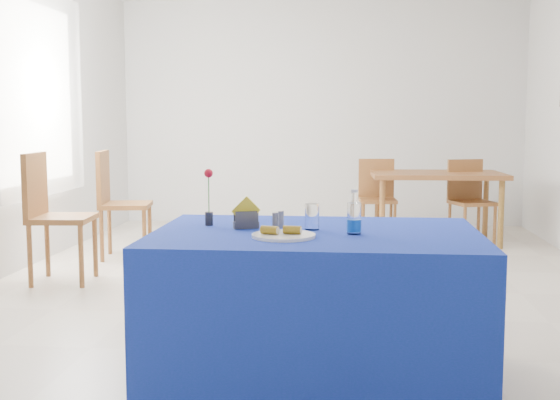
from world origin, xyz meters
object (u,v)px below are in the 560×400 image
object	(u,v)px
chair_win_b	(116,196)
blue_table	(316,306)
plate	(284,236)
oak_table	(437,180)
chair_bg_left	(377,193)
chair_win_a	(50,208)
water_bottle	(354,219)
chair_bg_right	(469,195)

from	to	relation	value
chair_win_b	blue_table	bearing A→B (deg)	-154.63
plate	blue_table	distance (m)	0.46
oak_table	chair_bg_left	size ratio (longest dim) A/B	1.59
oak_table	chair_win_b	xyz separation A→B (m)	(-3.13, -1.17, -0.09)
plate	chair_bg_left	size ratio (longest dim) A/B	0.34
plate	chair_bg_left	bearing A→B (deg)	82.30
chair_win_a	chair_win_b	size ratio (longest dim) A/B	1.03
water_bottle	oak_table	xyz separation A→B (m)	(0.91, 4.22, -0.15)
water_bottle	oak_table	world-z (taller)	water_bottle
water_bottle	chair_win_a	bearing A→B (deg)	140.01
chair_win_a	water_bottle	bearing A→B (deg)	-135.03
chair_bg_left	chair_bg_right	bearing A→B (deg)	-14.12
blue_table	chair_win_a	bearing A→B (deg)	138.60
blue_table	oak_table	size ratio (longest dim) A/B	1.14
plate	chair_bg_right	bearing A→B (deg)	70.10
chair_bg_left	chair_win_a	distance (m)	3.60
blue_table	chair_win_b	world-z (taller)	chair_win_b
chair_win_b	plate	bearing A→B (deg)	-158.14
oak_table	chair_bg_right	world-z (taller)	chair_bg_right
chair_bg_right	chair_win_b	xyz separation A→B (m)	(-3.47, -1.17, 0.08)
water_bottle	chair_win_b	bearing A→B (deg)	126.04
oak_table	water_bottle	bearing A→B (deg)	-102.15
blue_table	chair_bg_left	size ratio (longest dim) A/B	1.82
water_bottle	chair_bg_left	xyz separation A→B (m)	(0.29, 4.40, -0.32)
plate	water_bottle	distance (m)	0.36
water_bottle	chair_win_b	world-z (taller)	chair_win_b
chair_bg_right	blue_table	bearing A→B (deg)	-127.45
blue_table	chair_bg_left	world-z (taller)	chair_bg_left
chair_win_b	chair_win_a	bearing A→B (deg)	160.62
blue_table	oak_table	bearing A→B (deg)	75.28
blue_table	oak_table	xyz separation A→B (m)	(1.09, 4.16, 0.30)
blue_table	chair_bg_right	world-z (taller)	chair_bg_right
chair_win_a	chair_win_b	xyz separation A→B (m)	(0.19, 1.03, -0.02)
blue_table	chair_bg_left	distance (m)	4.37
water_bottle	chair_bg_right	world-z (taller)	water_bottle
plate	oak_table	size ratio (longest dim) A/B	0.21
plate	chair_win_b	size ratio (longest dim) A/B	0.29
oak_table	chair_bg_right	xyz separation A→B (m)	(0.34, 0.00, -0.16)
blue_table	chair_win_a	size ratio (longest dim) A/B	1.53
chair_bg_left	chair_bg_right	xyz separation A→B (m)	(0.96, -0.18, 0.01)
chair_bg_left	chair_win_b	xyz separation A→B (m)	(-2.51, -1.35, 0.08)
plate	chair_win_b	distance (m)	3.71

